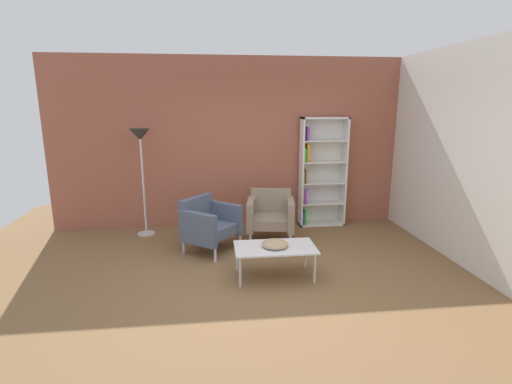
# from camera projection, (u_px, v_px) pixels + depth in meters

# --- Properties ---
(ground_plane) EXTENTS (8.32, 8.32, 0.00)m
(ground_plane) POSITION_uv_depth(u_px,v_px,m) (255.00, 285.00, 4.56)
(ground_plane) COLOR brown
(brick_back_panel) EXTENTS (6.40, 0.12, 2.90)m
(brick_back_panel) POSITION_uv_depth(u_px,v_px,m) (239.00, 143.00, 6.61)
(brick_back_panel) COLOR #9E5642
(brick_back_panel) RESTS_ON ground_plane
(plaster_right_partition) EXTENTS (0.12, 5.20, 2.90)m
(plaster_right_partition) POSITION_uv_depth(u_px,v_px,m) (461.00, 155.00, 5.12)
(plaster_right_partition) COLOR silver
(plaster_right_partition) RESTS_ON ground_plane
(bookshelf_tall) EXTENTS (0.80, 0.30, 1.90)m
(bookshelf_tall) POSITION_uv_depth(u_px,v_px,m) (319.00, 172.00, 6.68)
(bookshelf_tall) COLOR silver
(bookshelf_tall) RESTS_ON ground_plane
(coffee_table_low) EXTENTS (1.00, 0.56, 0.40)m
(coffee_table_low) POSITION_uv_depth(u_px,v_px,m) (275.00, 249.00, 4.70)
(coffee_table_low) COLOR silver
(coffee_table_low) RESTS_ON ground_plane
(decorative_bowl) EXTENTS (0.32, 0.32, 0.05)m
(decorative_bowl) POSITION_uv_depth(u_px,v_px,m) (275.00, 244.00, 4.69)
(decorative_bowl) COLOR tan
(decorative_bowl) RESTS_ON coffee_table_low
(armchair_spare_guest) EXTENTS (0.81, 0.76, 0.78)m
(armchair_spare_guest) POSITION_uv_depth(u_px,v_px,m) (271.00, 214.00, 6.02)
(armchair_spare_guest) COLOR gray
(armchair_spare_guest) RESTS_ON ground_plane
(armchair_by_bookshelf) EXTENTS (0.94, 0.95, 0.78)m
(armchair_by_bookshelf) POSITION_uv_depth(u_px,v_px,m) (208.00, 223.00, 5.57)
(armchair_by_bookshelf) COLOR #4C566B
(armchair_by_bookshelf) RESTS_ON ground_plane
(floor_lamp_torchiere) EXTENTS (0.32, 0.32, 1.74)m
(floor_lamp_torchiere) POSITION_uv_depth(u_px,v_px,m) (141.00, 147.00, 6.01)
(floor_lamp_torchiere) COLOR silver
(floor_lamp_torchiere) RESTS_ON ground_plane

